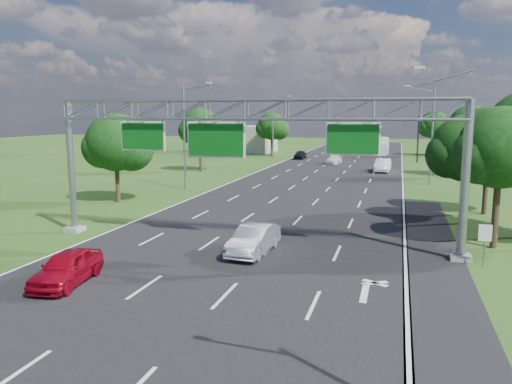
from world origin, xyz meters
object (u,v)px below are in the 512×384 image
(traffic_signal, at_px, (394,128))
(silver_sedan, at_px, (254,239))
(red_coupe, at_px, (67,268))
(regulatory_sign, at_px, (485,237))
(sign_gantry, at_px, (248,121))
(box_truck, at_px, (381,146))

(traffic_signal, xyz_separation_m, silver_sedan, (-6.31, -54.67, -4.41))
(red_coupe, height_order, silver_sedan, silver_sedan)
(regulatory_sign, bearing_deg, sign_gantry, 175.17)
(regulatory_sign, bearing_deg, silver_sedan, -176.68)
(regulatory_sign, relative_size, box_truck, 0.26)
(silver_sedan, bearing_deg, box_truck, 90.41)
(regulatory_sign, relative_size, silver_sedan, 0.46)
(sign_gantry, bearing_deg, traffic_signal, 82.32)
(traffic_signal, bearing_deg, sign_gantry, -97.68)
(sign_gantry, distance_m, silver_sedan, 6.41)
(regulatory_sign, bearing_deg, red_coupe, -157.06)
(sign_gantry, height_order, box_truck, sign_gantry)
(traffic_signal, height_order, red_coupe, traffic_signal)
(regulatory_sign, xyz_separation_m, traffic_signal, (-4.92, 54.02, 3.66))
(box_truck, bearing_deg, regulatory_sign, -89.12)
(sign_gantry, height_order, regulatory_sign, sign_gantry)
(traffic_signal, relative_size, silver_sedan, 2.66)
(red_coupe, distance_m, box_truck, 77.35)
(sign_gantry, xyz_separation_m, red_coupe, (-5.57, -8.48, -6.17))
(red_coupe, bearing_deg, silver_sedan, 39.25)
(traffic_signal, relative_size, red_coupe, 2.88)
(regulatory_sign, distance_m, box_truck, 69.55)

